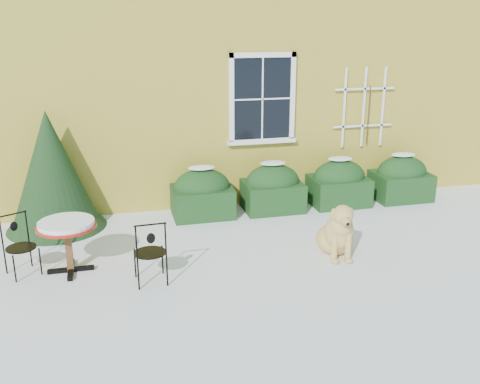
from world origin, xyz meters
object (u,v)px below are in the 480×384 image
object	(u,v)px
patio_chair_far	(20,245)
dog	(338,234)
bistro_table	(67,230)
patio_chair_near	(150,252)
evergreen_shrub	(53,182)

from	to	relation	value
patio_chair_far	dog	bearing A→B (deg)	-34.20
bistro_table	patio_chair_near	xyz separation A→B (m)	(1.06, -0.61, -0.18)
patio_chair_near	dog	xyz separation A→B (m)	(2.73, 0.20, -0.09)
dog	bistro_table	bearing A→B (deg)	-178.56
patio_chair_near	evergreen_shrub	bearing A→B (deg)	-63.47
patio_chair_near	patio_chair_far	distance (m)	1.84
bistro_table	patio_chair_far	bearing A→B (deg)	170.51
bistro_table	patio_chair_near	world-z (taller)	patio_chair_near
evergreen_shrub	patio_chair_far	bearing A→B (deg)	-101.11
patio_chair_far	bistro_table	bearing A→B (deg)	-37.06
patio_chair_near	patio_chair_far	xyz separation A→B (m)	(-1.70, 0.71, -0.03)
patio_chair_far	dog	size ratio (longest dim) A/B	0.88
patio_chair_near	bistro_table	bearing A→B (deg)	-32.87
evergreen_shrub	patio_chair_near	size ratio (longest dim) A/B	2.21
dog	patio_chair_near	bearing A→B (deg)	-168.22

